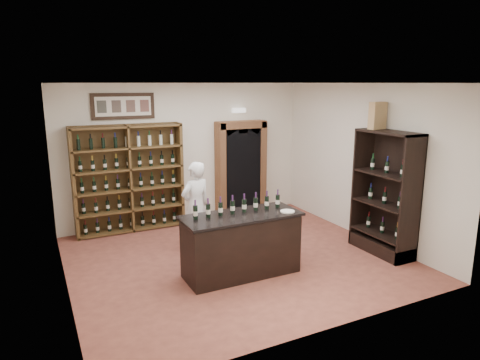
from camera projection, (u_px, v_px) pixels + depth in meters
name	position (u px, v px, depth m)	size (l,w,h in m)	color
floor	(236.00, 258.00, 7.49)	(5.50, 5.50, 0.00)	#994F3D
ceiling	(236.00, 83.00, 6.83)	(5.50, 5.50, 0.00)	white
wall_back	(186.00, 153.00, 9.34)	(5.50, 0.04, 3.00)	silver
wall_left	(59.00, 193.00, 5.97)	(0.04, 5.00, 3.00)	silver
wall_right	(362.00, 162.00, 8.35)	(0.04, 5.00, 3.00)	silver
wine_shelf	(129.00, 178.00, 8.72)	(2.20, 0.38, 2.20)	#52381C
framed_picture	(123.00, 106.00, 8.52)	(1.25, 0.04, 0.52)	black
arched_doorway	(241.00, 166.00, 9.81)	(1.17, 0.35, 2.17)	black
emergency_light	(239.00, 110.00, 9.62)	(0.30, 0.10, 0.10)	white
tasting_counter	(241.00, 245.00, 6.77)	(1.88, 0.78, 1.00)	black
counter_bottle_0	(195.00, 212.00, 6.41)	(0.07, 0.07, 0.30)	black
counter_bottle_1	(208.00, 210.00, 6.50)	(0.07, 0.07, 0.30)	black
counter_bottle_2	(220.00, 209.00, 6.59)	(0.07, 0.07, 0.30)	black
counter_bottle_3	(233.00, 207.00, 6.68)	(0.07, 0.07, 0.30)	black
counter_bottle_4	(244.00, 205.00, 6.76)	(0.07, 0.07, 0.30)	black
counter_bottle_5	(256.00, 204.00, 6.85)	(0.07, 0.07, 0.30)	black
counter_bottle_6	(267.00, 202.00, 6.94)	(0.07, 0.07, 0.30)	black
counter_bottle_7	(278.00, 201.00, 7.03)	(0.07, 0.07, 0.30)	black
side_cabinet	(385.00, 212.00, 7.63)	(0.48, 1.20, 2.20)	black
shopkeeper	(196.00, 206.00, 7.74)	(0.60, 0.39, 1.64)	white
plate	(287.00, 211.00, 6.78)	(0.23, 0.23, 0.02)	beige
wine_crate	(378.00, 116.00, 7.55)	(0.34, 0.14, 0.48)	tan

